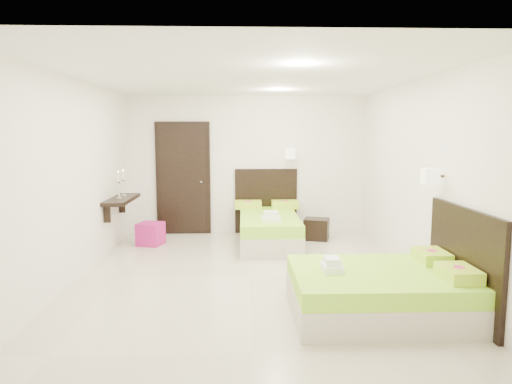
{
  "coord_description": "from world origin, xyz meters",
  "views": [
    {
      "loc": [
        -0.1,
        -5.9,
        1.89
      ],
      "look_at": [
        0.1,
        0.3,
        1.1
      ],
      "focal_mm": 32.0,
      "sensor_mm": 36.0,
      "label": 1
    }
  ],
  "objects_px": {
    "bed_double": "(386,289)",
    "nightstand": "(316,229)",
    "ottoman": "(151,234)",
    "bed_single": "(269,226)"
  },
  "relations": [
    {
      "from": "bed_double",
      "to": "nightstand",
      "type": "relative_size",
      "value": 4.27
    },
    {
      "from": "nightstand",
      "to": "ottoman",
      "type": "distance_m",
      "value": 2.93
    },
    {
      "from": "bed_double",
      "to": "nightstand",
      "type": "distance_m",
      "value": 3.45
    },
    {
      "from": "nightstand",
      "to": "ottoman",
      "type": "height_order",
      "value": "ottoman"
    },
    {
      "from": "bed_single",
      "to": "bed_double",
      "type": "relative_size",
      "value": 1.08
    },
    {
      "from": "nightstand",
      "to": "bed_double",
      "type": "bearing_deg",
      "value": -70.39
    },
    {
      "from": "bed_single",
      "to": "ottoman",
      "type": "relative_size",
      "value": 5.14
    },
    {
      "from": "bed_double",
      "to": "nightstand",
      "type": "xyz_separation_m",
      "value": [
        -0.17,
        3.45,
        -0.08
      ]
    },
    {
      "from": "bed_double",
      "to": "ottoman",
      "type": "height_order",
      "value": "bed_double"
    },
    {
      "from": "bed_single",
      "to": "ottoman",
      "type": "xyz_separation_m",
      "value": [
        -2.03,
        -0.05,
        -0.11
      ]
    }
  ]
}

